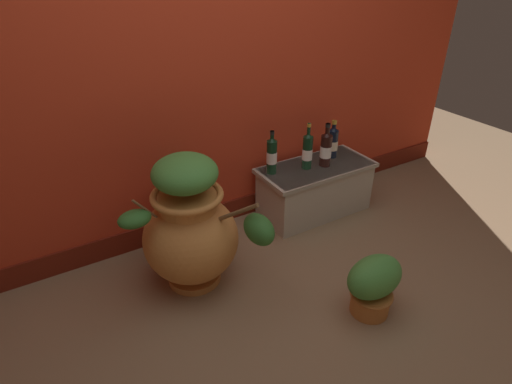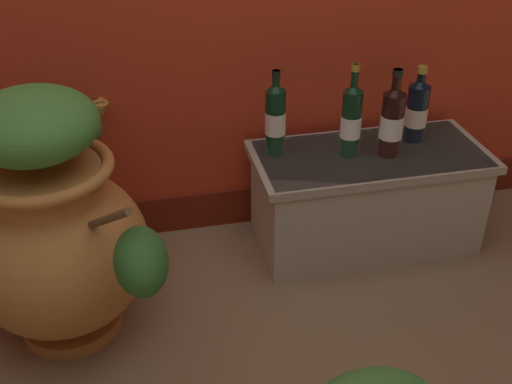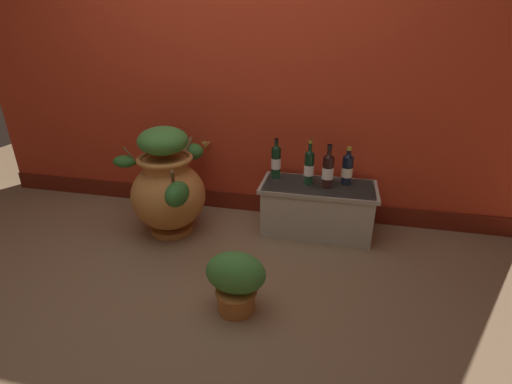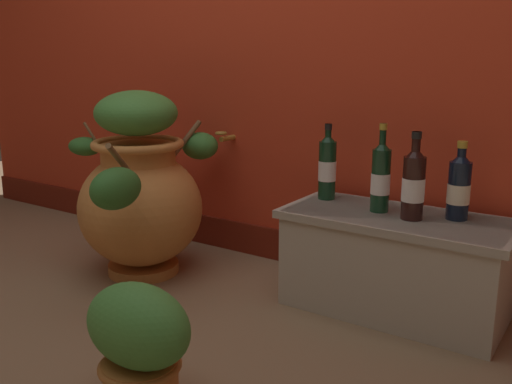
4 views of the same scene
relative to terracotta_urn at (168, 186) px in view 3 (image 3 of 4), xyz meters
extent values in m
plane|color=#896B4C|center=(0.40, -0.62, -0.37)|extent=(7.00, 7.00, 0.00)
cube|color=red|center=(0.40, 0.58, 0.93)|extent=(4.40, 0.20, 2.60)
cube|color=maroon|center=(0.40, 0.47, -0.30)|extent=(4.40, 0.02, 0.15)
cylinder|color=#B28433|center=(0.16, 0.43, 0.20)|extent=(0.02, 0.10, 0.02)
torus|color=#B28433|center=(0.16, 0.38, 0.23)|extent=(0.06, 0.06, 0.01)
cylinder|color=#CC7F3D|center=(0.00, 0.00, -0.35)|extent=(0.31, 0.31, 0.04)
ellipsoid|color=#CC7F3D|center=(0.00, 0.00, -0.08)|extent=(0.54, 0.54, 0.51)
cylinder|color=#CC7F3D|center=(0.00, 0.00, 0.16)|extent=(0.32, 0.32, 0.11)
torus|color=#CC7F3D|center=(0.00, 0.00, 0.21)|extent=(0.40, 0.40, 0.04)
cylinder|color=brown|center=(0.06, 0.25, 0.21)|extent=(0.05, 0.18, 0.16)
ellipsoid|color=#387A33|center=(0.07, 0.33, 0.17)|extent=(0.17, 0.16, 0.13)
cylinder|color=brown|center=(-0.24, -0.03, 0.22)|extent=(0.12, 0.03, 0.15)
ellipsoid|color=#2D6628|center=(-0.30, -0.03, 0.18)|extent=(0.17, 0.13, 0.09)
cylinder|color=brown|center=(0.17, -0.25, 0.18)|extent=(0.14, 0.24, 0.20)
ellipsoid|color=#2D6628|center=(0.23, -0.35, 0.12)|extent=(0.14, 0.22, 0.15)
ellipsoid|color=#428438|center=(0.00, 0.00, 0.35)|extent=(0.35, 0.35, 0.19)
cube|color=beige|center=(1.08, 0.24, -0.18)|extent=(0.80, 0.38, 0.38)
cube|color=#AEA592|center=(1.08, 0.24, -0.01)|extent=(0.84, 0.40, 0.03)
cylinder|color=black|center=(1.00, 0.26, 0.13)|extent=(0.07, 0.07, 0.24)
cone|color=black|center=(1.00, 0.26, 0.26)|extent=(0.07, 0.07, 0.04)
cylinder|color=black|center=(1.00, 0.26, 0.29)|extent=(0.02, 0.02, 0.10)
cylinder|color=#B7932D|center=(1.00, 0.26, 0.33)|extent=(0.03, 0.03, 0.02)
cylinder|color=silver|center=(1.00, 0.26, 0.12)|extent=(0.07, 0.07, 0.08)
cylinder|color=black|center=(1.27, 0.31, 0.11)|extent=(0.08, 0.08, 0.21)
cone|color=black|center=(1.27, 0.31, 0.23)|extent=(0.08, 0.08, 0.04)
cylinder|color=black|center=(1.27, 0.31, 0.25)|extent=(0.03, 0.03, 0.07)
cylinder|color=#B7932D|center=(1.27, 0.31, 0.28)|extent=(0.04, 0.04, 0.02)
cylinder|color=beige|center=(1.27, 0.31, 0.10)|extent=(0.08, 0.08, 0.07)
cylinder|color=black|center=(0.74, 0.32, 0.13)|extent=(0.07, 0.07, 0.24)
cone|color=black|center=(0.74, 0.32, 0.26)|extent=(0.07, 0.07, 0.04)
cylinder|color=black|center=(0.74, 0.32, 0.28)|extent=(0.03, 0.03, 0.07)
cylinder|color=black|center=(0.74, 0.32, 0.30)|extent=(0.03, 0.03, 0.02)
cylinder|color=silver|center=(0.74, 0.32, 0.13)|extent=(0.07, 0.07, 0.08)
cylinder|color=black|center=(1.13, 0.22, 0.12)|extent=(0.08, 0.08, 0.23)
cone|color=black|center=(1.13, 0.22, 0.25)|extent=(0.08, 0.08, 0.04)
cylinder|color=black|center=(1.13, 0.22, 0.28)|extent=(0.03, 0.03, 0.09)
cylinder|color=black|center=(1.13, 0.22, 0.31)|extent=(0.04, 0.04, 0.02)
cylinder|color=silver|center=(1.13, 0.22, 0.12)|extent=(0.08, 0.08, 0.08)
cylinder|color=#C17033|center=(0.71, -0.73, -0.30)|extent=(0.21, 0.21, 0.14)
torus|color=#B2672E|center=(0.71, -0.73, -0.25)|extent=(0.23, 0.23, 0.02)
ellipsoid|color=#428438|center=(0.71, -0.73, -0.13)|extent=(0.33, 0.21, 0.23)
camera|label=1|loc=(-0.68, -1.85, 1.35)|focal=29.40mm
camera|label=2|loc=(0.24, -1.62, 1.08)|focal=44.43mm
camera|label=3|loc=(1.17, -2.30, 1.07)|focal=26.05mm
camera|label=4|loc=(1.76, -1.72, 0.58)|focal=39.76mm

